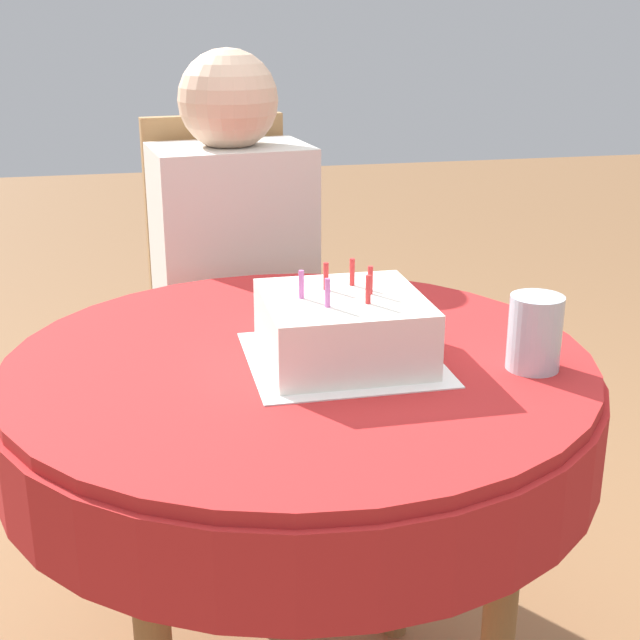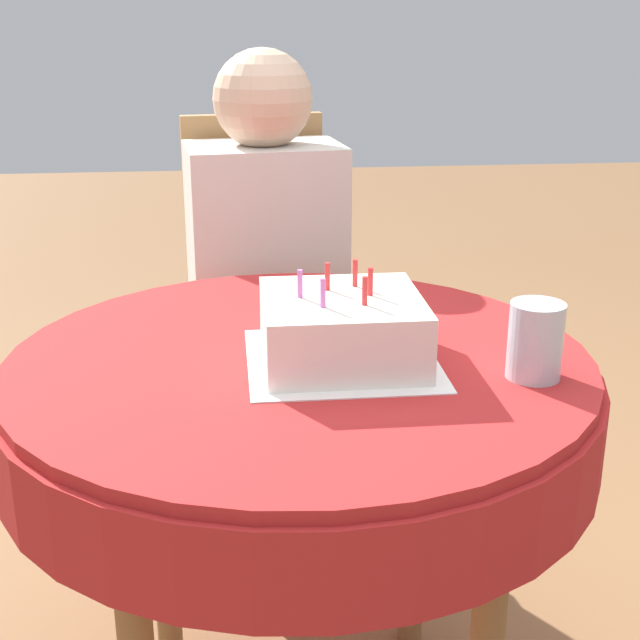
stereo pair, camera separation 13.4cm
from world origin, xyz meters
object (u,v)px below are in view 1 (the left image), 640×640
birthday_cake (343,327)px  drinking_glass (535,333)px  chair (229,321)px  person (236,260)px

birthday_cake → drinking_glass: size_ratio=2.10×
chair → drinking_glass: 0.99m
person → birthday_cake: bearing=-90.4°
drinking_glass → birthday_cake: bearing=160.8°
chair → person: 0.20m
birthday_cake → drinking_glass: 0.28m
chair → birthday_cake: size_ratio=4.30×
birthday_cake → chair: bearing=96.4°
chair → drinking_glass: chair is taller
chair → drinking_glass: bearing=-74.9°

